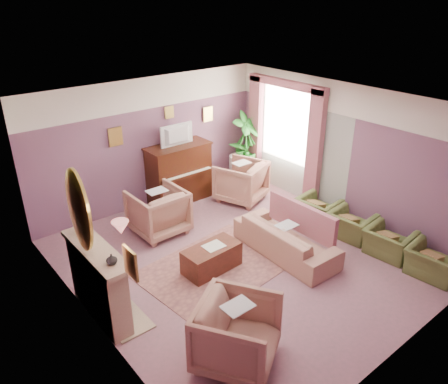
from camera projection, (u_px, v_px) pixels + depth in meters
floor at (241, 258)px, 7.92m from camera, size 5.50×6.00×0.01m
ceiling at (244, 106)px, 6.72m from camera, size 5.50×6.00×0.01m
wall_back at (150, 143)px, 9.41m from camera, size 5.50×0.02×2.80m
wall_front at (408, 270)px, 5.22m from camera, size 5.50×0.02×2.80m
wall_left at (86, 244)px, 5.74m from camera, size 0.02×6.00×2.80m
wall_right at (343, 152)px, 8.89m from camera, size 0.02×6.00×2.80m
picture_rail_band at (147, 93)px, 8.94m from camera, size 5.50×0.01×0.65m
stripe_panel at (294, 151)px, 9.93m from camera, size 0.01×3.00×2.15m
fireplace_surround at (99, 284)px, 6.34m from camera, size 0.30×1.40×1.10m
fireplace_inset at (106, 290)px, 6.46m from camera, size 0.18×0.72×0.68m
fire_ember at (110, 298)px, 6.56m from camera, size 0.06×0.54×0.10m
mantel_shelf at (96, 250)px, 6.11m from camera, size 0.40×1.55×0.07m
hearth at (115, 308)px, 6.68m from camera, size 0.55×1.50×0.02m
mirror_frame at (79, 210)px, 5.74m from camera, size 0.04×0.72×1.20m
mirror_glass at (81, 210)px, 5.75m from camera, size 0.01×0.60×1.06m
sconce_shade at (121, 228)px, 4.97m from camera, size 0.20×0.20×0.16m
piano at (179, 174)px, 9.80m from camera, size 1.40×0.60×1.30m
piano_keyshelf at (188, 176)px, 9.52m from camera, size 1.30×0.12×0.06m
piano_keys at (188, 174)px, 9.50m from camera, size 1.20×0.08×0.02m
piano_top at (178, 146)px, 9.51m from camera, size 1.45×0.65×0.04m
television at (179, 134)px, 9.35m from camera, size 0.80×0.12×0.48m
print_back_left at (115, 137)px, 8.79m from camera, size 0.30×0.03×0.38m
print_back_right at (208, 114)px, 10.11m from camera, size 0.26×0.03×0.34m
print_back_mid at (169, 112)px, 9.41m from camera, size 0.22×0.03×0.26m
print_left_wall at (130, 263)px, 4.79m from camera, size 0.03×0.28×0.36m
window_blind at (287, 122)px, 9.82m from camera, size 0.03×1.40×1.80m
curtain_left at (314, 150)px, 9.30m from camera, size 0.16×0.34×2.60m
curtain_right at (255, 130)px, 10.59m from camera, size 0.16×0.34×2.60m
pelmet at (286, 84)px, 9.40m from camera, size 0.16×2.20×0.16m
mantel_plant at (79, 225)px, 6.43m from camera, size 0.16×0.16×0.28m
mantel_vase at (112, 259)px, 5.72m from camera, size 0.16×0.16×0.16m
area_rug at (216, 267)px, 7.65m from camera, size 2.67×2.04×0.01m
coffee_table at (212, 258)px, 7.51m from camera, size 1.02×0.55×0.45m
table_paper at (214, 246)px, 7.44m from camera, size 0.35×0.28×0.01m
sofa at (286, 234)px, 7.89m from camera, size 0.69×2.06×0.83m
sofa_throw at (302, 218)px, 8.04m from camera, size 0.10×1.56×0.57m
floral_armchair_left at (158, 209)px, 8.55m from camera, size 0.98×0.98×1.02m
floral_armchair_right at (241, 179)px, 9.87m from camera, size 0.98×0.98×1.02m
floral_armchair_front at (237, 331)px, 5.54m from camera, size 0.98×0.98×1.02m
olive_chair_a at (434, 258)px, 7.29m from camera, size 0.57×0.81×0.70m
olive_chair_b at (390, 238)px, 7.86m from camera, size 0.57×0.81×0.70m
olive_chair_c at (352, 221)px, 8.44m from camera, size 0.57×0.81×0.70m
olive_chair_d at (318, 206)px, 9.01m from camera, size 0.57×0.81×0.70m
side_table at (239, 169)px, 10.84m from camera, size 0.52×0.52×0.70m
side_plant_big at (240, 149)px, 10.62m from camera, size 0.30×0.30×0.34m
side_plant_small at (246, 150)px, 10.63m from camera, size 0.16×0.16×0.28m
palm_pot at (246, 175)px, 10.96m from camera, size 0.34×0.34×0.34m
palm_plant at (246, 141)px, 10.58m from camera, size 0.76×0.76×1.44m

